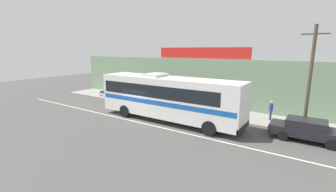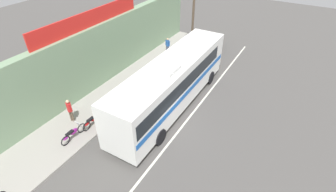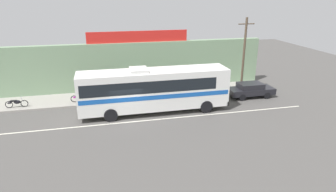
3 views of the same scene
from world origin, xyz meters
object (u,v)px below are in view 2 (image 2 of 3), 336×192
intercity_bus (172,82)px  motorcycle_purple (93,120)px  motorcycle_red (73,133)px  pedestrian_far_left (70,109)px  parked_car (206,44)px  utility_pole (193,11)px  pedestrian_far_right (168,45)px

intercity_bus → motorcycle_purple: bearing=143.7°
motorcycle_purple → motorcycle_red: bearing=173.4°
intercity_bus → pedestrian_far_left: 6.89m
intercity_bus → parked_car: size_ratio=2.80×
motorcycle_purple → pedestrian_far_left: (-0.40, 1.50, 0.55)m
utility_pole → pedestrian_far_right: (-2.42, 1.42, -2.80)m
pedestrian_far_right → utility_pole: bearing=-30.5°
pedestrian_far_left → pedestrian_far_right: size_ratio=1.07×
pedestrian_far_right → motorcycle_red: bearing=-175.6°
intercity_bus → parked_car: intercity_bus is taller
motorcycle_red → pedestrian_far_right: 13.03m
intercity_bus → utility_pole: utility_pole is taller
intercity_bus → pedestrian_far_left: bearing=135.5°
parked_car → pedestrian_far_left: bearing=167.4°
utility_pole → pedestrian_far_right: utility_pole is taller
pedestrian_far_left → pedestrian_far_right: pedestrian_far_left is taller
parked_car → pedestrian_far_left: 14.90m
parked_car → motorcycle_purple: size_ratio=2.35×
pedestrian_far_right → parked_car: bearing=-47.7°
motorcycle_purple → utility_pole: bearing=-1.1°
parked_car → motorcycle_purple: parked_car is taller
utility_pole → pedestrian_far_left: (-14.29, 1.76, -2.72)m
motorcycle_red → utility_pole: bearing=-1.6°
pedestrian_far_left → pedestrian_far_right: 11.88m
utility_pole → motorcycle_red: size_ratio=3.81×
intercity_bus → motorcycle_red: (-5.97, 3.46, -1.50)m
parked_car → motorcycle_purple: (-14.13, 1.75, -0.17)m
utility_pole → pedestrian_far_right: size_ratio=4.56×
utility_pole → pedestrian_far_left: 14.65m
parked_car → pedestrian_far_left: pedestrian_far_left is taller
intercity_bus → motorcycle_purple: intercity_bus is taller
utility_pole → motorcycle_red: 15.75m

